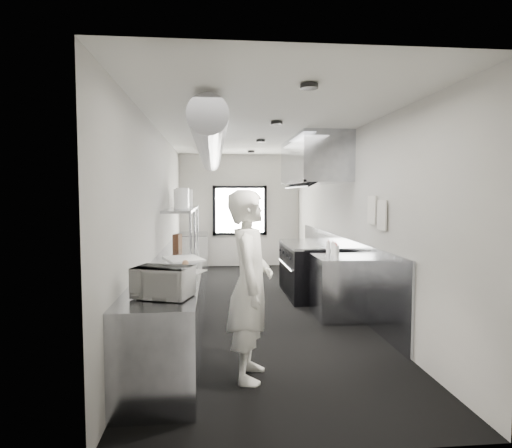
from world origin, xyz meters
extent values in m
cube|color=black|center=(0.00, 0.00, 0.00)|extent=(3.00, 8.00, 0.01)
cube|color=silver|center=(0.00, 0.00, 2.80)|extent=(3.00, 8.00, 0.01)
cube|color=#B9B5AF|center=(0.00, 4.00, 1.40)|extent=(3.00, 0.02, 2.80)
cube|color=#B9B5AF|center=(0.00, -4.00, 1.40)|extent=(3.00, 0.02, 2.80)
cube|color=#B9B5AF|center=(-1.50, 0.00, 1.40)|extent=(0.02, 8.00, 2.80)
cube|color=#B9B5AF|center=(1.50, 0.00, 1.40)|extent=(0.02, 8.00, 2.80)
cube|color=#8F929C|center=(1.48, 0.30, 0.55)|extent=(0.03, 5.50, 1.10)
cylinder|color=gray|center=(-0.70, 0.40, 2.55)|extent=(0.40, 6.40, 0.40)
cube|color=white|center=(0.00, 3.96, 1.40)|extent=(1.20, 0.03, 1.10)
cube|color=black|center=(0.00, 3.98, 1.98)|extent=(1.36, 0.03, 0.08)
cube|color=black|center=(0.00, 3.98, 0.82)|extent=(1.36, 0.03, 0.08)
cube|color=black|center=(-0.64, 3.98, 1.40)|extent=(0.08, 0.03, 1.25)
cube|color=black|center=(0.64, 3.98, 1.40)|extent=(0.08, 0.03, 1.25)
cube|color=#8F929C|center=(1.10, 0.70, 2.40)|extent=(0.80, 2.20, 0.80)
cube|color=#8F929C|center=(0.72, 0.70, 2.01)|extent=(0.05, 2.20, 0.05)
cube|color=black|center=(1.02, 0.70, 2.06)|extent=(0.50, 2.10, 0.28)
cube|color=#8F929C|center=(-1.15, -0.50, 0.45)|extent=(0.70, 6.00, 0.90)
cube|color=#8F929C|center=(-1.20, 1.00, 1.55)|extent=(0.45, 3.00, 0.04)
cylinder|color=#8F929C|center=(-1.00, -0.40, 1.22)|extent=(0.04, 0.04, 0.66)
cylinder|color=#8F929C|center=(-1.00, 1.00, 1.22)|extent=(0.04, 0.04, 0.66)
cylinder|color=#8F929C|center=(-1.00, 2.40, 1.22)|extent=(0.04, 0.04, 0.66)
cube|color=black|center=(1.05, 0.70, 0.45)|extent=(0.85, 1.60, 0.90)
cube|color=#8F929C|center=(1.05, 0.70, 0.92)|extent=(0.85, 1.60, 0.04)
cube|color=#8F929C|center=(0.64, 0.70, 0.45)|extent=(0.03, 1.55, 0.80)
cylinder|color=#8F929C|center=(0.61, 0.70, 0.55)|extent=(0.03, 1.30, 0.03)
cube|color=#8F929C|center=(1.15, -0.70, 0.45)|extent=(0.65, 0.80, 0.90)
cube|color=#8F929C|center=(-1.15, 3.20, 0.45)|extent=(0.70, 1.20, 0.90)
cube|color=white|center=(1.47, -1.20, 1.60)|extent=(0.02, 0.28, 0.38)
cube|color=white|center=(1.47, -1.55, 1.55)|extent=(0.02, 0.28, 0.38)
imported|color=white|center=(-0.30, -2.67, 0.93)|extent=(0.55, 0.74, 1.86)
imported|color=silver|center=(-1.10, -3.00, 1.04)|extent=(0.54, 0.47, 0.27)
cylinder|color=silver|center=(-1.26, -2.61, 0.95)|extent=(0.15, 0.15, 0.09)
cylinder|color=silver|center=(-1.26, -2.39, 0.95)|extent=(0.18, 0.18, 0.10)
cube|color=silver|center=(-0.97, -1.82, 0.91)|extent=(0.48, 0.53, 0.01)
cylinder|color=white|center=(-1.01, -1.44, 0.91)|extent=(0.20, 0.20, 0.01)
sphere|color=tan|center=(-1.01, -1.44, 0.95)|extent=(0.08, 0.08, 0.08)
cube|color=white|center=(-1.08, -0.76, 0.91)|extent=(0.65, 0.74, 0.02)
cube|color=brown|center=(-1.26, 0.41, 1.02)|extent=(0.14, 0.24, 0.25)
cylinder|color=white|center=(-1.18, 0.32, 1.70)|extent=(0.26, 0.26, 0.26)
cylinder|color=white|center=(-1.21, 0.72, 1.74)|extent=(0.33, 0.33, 0.33)
cylinder|color=white|center=(-1.23, 1.30, 1.75)|extent=(0.30, 0.30, 0.36)
cylinder|color=white|center=(-1.17, 1.84, 1.74)|extent=(0.23, 0.23, 0.33)
cylinder|color=white|center=(1.06, -0.97, 1.00)|extent=(0.08, 0.08, 0.20)
cylinder|color=white|center=(1.10, -0.82, 0.98)|extent=(0.07, 0.07, 0.16)
cylinder|color=white|center=(1.12, -0.68, 0.99)|extent=(0.07, 0.07, 0.19)
cylinder|color=white|center=(1.13, -0.51, 0.99)|extent=(0.06, 0.06, 0.19)
cylinder|color=white|center=(1.10, -0.39, 1.00)|extent=(0.08, 0.08, 0.19)
camera|label=1|loc=(-0.65, -6.85, 1.82)|focal=30.41mm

